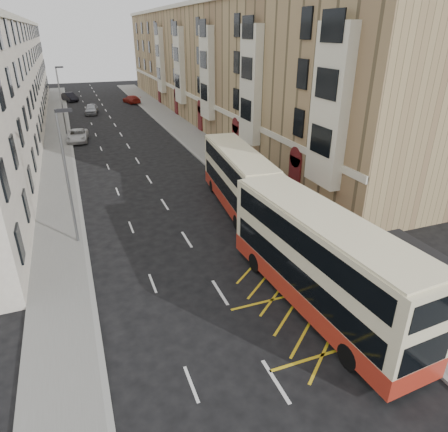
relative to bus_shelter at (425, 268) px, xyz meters
name	(u,v)px	position (x,y,z in m)	size (l,w,h in m)	color
ground	(253,345)	(-8.34, 0.39, -2.14)	(200.00, 200.00, 0.00)	black
pavement_right	(206,147)	(-0.34, 30.39, -2.06)	(4.00, 120.00, 0.15)	slate
pavement_left	(58,162)	(-15.84, 30.39, -2.06)	(3.00, 120.00, 0.15)	slate
kerb_right	(189,149)	(-2.34, 30.39, -2.06)	(0.25, 120.00, 0.15)	gray
kerb_left	(74,161)	(-14.34, 30.39, -2.06)	(0.25, 120.00, 0.15)	gray
road_markings	(116,126)	(-8.34, 45.39, -2.13)	(10.00, 110.00, 0.01)	silver
terrace_right	(216,65)	(6.54, 45.77, 5.38)	(10.75, 79.00, 15.25)	#9E865C
bus_shelter	(425,268)	(0.00, 0.00, 0.00)	(1.65, 4.25, 2.70)	black
guard_railing	(310,241)	(-2.09, 6.14, -1.28)	(0.06, 6.56, 1.01)	red
street_lamp_near	(67,171)	(-14.69, 12.39, 2.50)	(0.93, 0.18, 8.00)	slate
street_lamp_far	(61,97)	(-14.69, 42.39, 2.50)	(0.93, 0.18, 8.00)	slate
double_decker_front	(320,261)	(-4.40, 1.86, 0.26)	(3.42, 11.95, 4.71)	beige
double_decker_rear	(238,179)	(-3.34, 13.97, 0.07)	(3.58, 11.06, 4.33)	beige
litter_bin	(430,315)	(-0.61, -1.28, -1.50)	(0.57, 0.57, 0.94)	black
pedestrian_mid	(393,257)	(0.93, 2.77, -1.18)	(0.79, 0.61, 1.62)	black
pedestrian_far	(323,246)	(-1.99, 4.97, -1.02)	(1.13, 0.47, 1.93)	black
white_van	(78,136)	(-13.54, 38.69, -1.45)	(2.27, 4.92, 1.37)	silver
car_silver	(91,109)	(-10.71, 55.89, -1.36)	(1.84, 4.58, 1.56)	#A3A6AB
car_dark	(70,97)	(-13.54, 70.35, -1.36)	(1.64, 4.70, 1.55)	black
car_red	(132,99)	(-3.14, 64.11, -1.44)	(1.95, 4.79, 1.39)	maroon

